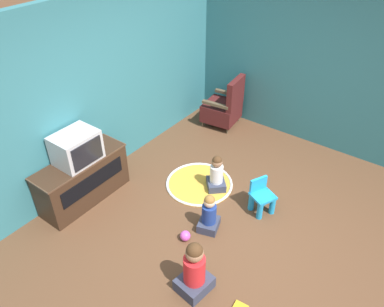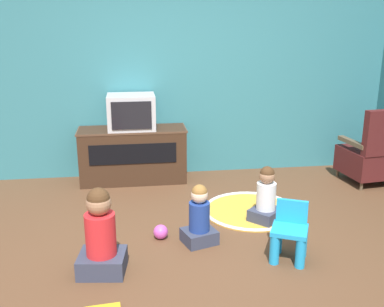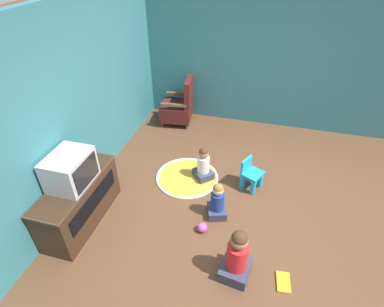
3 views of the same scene
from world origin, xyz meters
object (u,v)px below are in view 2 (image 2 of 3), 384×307
object	(u,v)px
yellow_kid_chair	(289,236)
toy_ball	(161,232)
black_armchair	(372,155)
child_watching_right	(101,237)
tv_cabinet	(133,154)
television	(131,112)
child_watching_center	(266,198)
child_watching_left	(199,218)

from	to	relation	value
yellow_kid_chair	toy_ball	world-z (taller)	yellow_kid_chair
black_armchair	yellow_kid_chair	xyz separation A→B (m)	(-1.60, -1.62, -0.14)
child_watching_right	yellow_kid_chair	bearing A→B (deg)	7.50
tv_cabinet	toy_ball	size ratio (longest dim) A/B	9.77
tv_cabinet	yellow_kid_chair	size ratio (longest dim) A/B	2.68
television	black_armchair	xyz separation A→B (m)	(2.84, -0.46, -0.52)
child_watching_center	child_watching_right	size ratio (longest dim) A/B	0.80
child_watching_center	television	bearing A→B (deg)	90.11
yellow_kid_chair	black_armchair	bearing A→B (deg)	70.88
toy_ball	child_watching_center	bearing A→B (deg)	12.81
black_armchair	tv_cabinet	bearing A→B (deg)	-16.34
child_watching_center	child_watching_right	xyz separation A→B (m)	(-1.54, -0.74, 0.06)
black_armchair	yellow_kid_chair	world-z (taller)	black_armchair
black_armchair	toy_ball	distance (m)	2.86
tv_cabinet	child_watching_right	size ratio (longest dim) A/B	1.83
yellow_kid_chair	child_watching_left	distance (m)	0.79
tv_cabinet	black_armchair	bearing A→B (deg)	-9.33
television	yellow_kid_chair	xyz separation A→B (m)	(1.24, -2.08, -0.66)
television	yellow_kid_chair	size ratio (longest dim) A/B	1.15
television	child_watching_right	distance (m)	2.17
black_armchair	child_watching_right	size ratio (longest dim) A/B	1.34
child_watching_right	tv_cabinet	bearing A→B (deg)	90.01
tv_cabinet	black_armchair	size ratio (longest dim) A/B	1.37
television	child_watching_left	xyz separation A→B (m)	(0.55, -1.70, -0.63)
television	child_watching_right	xyz separation A→B (m)	(-0.27, -2.08, -0.56)
child_watching_right	child_watching_left	bearing A→B (deg)	31.97
television	child_watching_left	size ratio (longest dim) A/B	1.01
yellow_kid_chair	tv_cabinet	bearing A→B (deg)	146.33
television	toy_ball	bearing A→B (deg)	-82.07
child_watching_right	toy_ball	xyz separation A→B (m)	(0.49, 0.50, -0.24)
television	yellow_kid_chair	distance (m)	2.51
child_watching_center	toy_ball	bearing A→B (deg)	149.49
child_watching_left	child_watching_right	xyz separation A→B (m)	(-0.83, -0.38, 0.07)
television	yellow_kid_chair	world-z (taller)	television
child_watching_left	child_watching_center	size ratio (longest dim) A/B	0.97
child_watching_left	toy_ball	distance (m)	0.39
black_armchair	child_watching_left	xyz separation A→B (m)	(-2.29, -1.24, -0.11)
child_watching_right	toy_ball	distance (m)	0.74
yellow_kid_chair	child_watching_center	world-z (taller)	child_watching_center
yellow_kid_chair	child_watching_center	bearing A→B (deg)	113.68
yellow_kid_chair	child_watching_left	xyz separation A→B (m)	(-0.69, 0.38, 0.03)
child_watching_center	child_watching_left	bearing A→B (deg)	163.52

